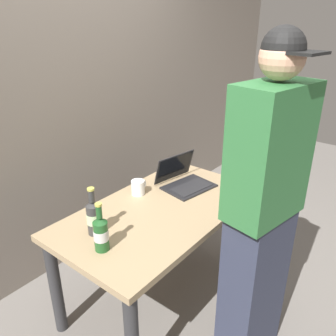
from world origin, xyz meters
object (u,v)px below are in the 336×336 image
beer_bottle_green (93,216)px  laptop (184,179)px  beer_bottle_brown (101,233)px  coffee_mug (138,187)px  person_figure (262,214)px

beer_bottle_green → laptop: bearing=-2.9°
beer_bottle_green → beer_bottle_brown: size_ratio=1.04×
beer_bottle_green → beer_bottle_brown: beer_bottle_green is taller
laptop → beer_bottle_brown: beer_bottle_brown is taller
beer_bottle_brown → laptop: bearing=6.7°
beer_bottle_brown → coffee_mug: (0.56, 0.26, -0.05)m
person_figure → coffee_mug: person_figure is taller
person_figure → coffee_mug: 0.89m
beer_bottle_brown → coffee_mug: bearing=25.3°
person_figure → coffee_mug: bearing=87.7°
beer_bottle_green → coffee_mug: 0.51m
beer_bottle_green → person_figure: 0.89m
laptop → person_figure: 0.80m
laptop → beer_bottle_green: (-0.78, 0.04, 0.06)m
beer_bottle_brown → coffee_mug: beer_bottle_brown is taller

